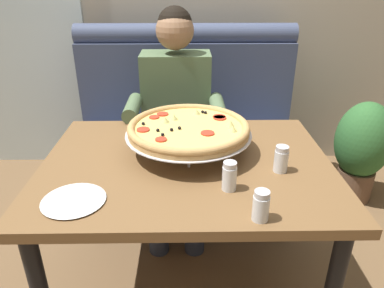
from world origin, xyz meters
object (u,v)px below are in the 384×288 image
object	(u,v)px
dining_table	(188,180)
shaker_pepper_flakes	(282,161)
plate_near_left	(75,199)
potted_plant	(363,147)
booth_bench	(187,140)
diner_main	(177,111)
pizza	(190,129)
shaker_oregano	(262,208)
shaker_parmesan	(231,178)

from	to	relation	value
dining_table	shaker_pepper_flakes	bearing A→B (deg)	-13.35
shaker_pepper_flakes	plate_near_left	bearing A→B (deg)	-165.41
dining_table	potted_plant	size ratio (longest dim) A/B	1.69
booth_bench	diner_main	xyz separation A→B (m)	(-0.06, -0.27, 0.31)
booth_bench	shaker_pepper_flakes	xyz separation A→B (m)	(0.36, -1.00, 0.38)
pizza	shaker_oregano	size ratio (longest dim) A/B	5.16
shaker_pepper_flakes	potted_plant	bearing A→B (deg)	48.28
shaker_parmesan	potted_plant	xyz separation A→B (m)	(1.01, 1.02, -0.39)
potted_plant	dining_table	bearing A→B (deg)	-145.19
shaker_oregano	plate_near_left	world-z (taller)	shaker_oregano
dining_table	shaker_parmesan	world-z (taller)	shaker_parmesan
shaker_pepper_flakes	potted_plant	world-z (taller)	shaker_pepper_flakes
booth_bench	shaker_parmesan	distance (m)	1.20
pizza	shaker_parmesan	distance (m)	0.34
dining_table	pizza	xyz separation A→B (m)	(0.01, 0.09, 0.19)
plate_near_left	pizza	bearing A→B (deg)	43.61
booth_bench	dining_table	size ratio (longest dim) A/B	1.25
potted_plant	shaker_pepper_flakes	bearing A→B (deg)	-131.72
dining_table	shaker_pepper_flakes	distance (m)	0.40
dining_table	pizza	size ratio (longest dim) A/B	2.21
diner_main	potted_plant	xyz separation A→B (m)	(1.22, 0.16, -0.32)
plate_near_left	potted_plant	xyz separation A→B (m)	(1.54, 1.09, -0.35)
booth_bench	shaker_parmesan	world-z (taller)	booth_bench
pizza	shaker_pepper_flakes	size ratio (longest dim) A/B	5.03
diner_main	shaker_pepper_flakes	xyz separation A→B (m)	(0.42, -0.74, 0.07)
potted_plant	shaker_oregano	bearing A→B (deg)	-127.97
pizza	shaker_parmesan	world-z (taller)	pizza
pizza	shaker_parmesan	bearing A→B (deg)	-65.23
pizza	potted_plant	xyz separation A→B (m)	(1.15, 0.71, -0.45)
booth_bench	shaker_oregano	distance (m)	1.38
booth_bench	shaker_oregano	bearing A→B (deg)	-80.06
dining_table	shaker_oregano	bearing A→B (deg)	-59.47
booth_bench	shaker_pepper_flakes	bearing A→B (deg)	-70.03
pizza	shaker_parmesan	xyz separation A→B (m)	(0.14, -0.31, -0.06)
booth_bench	potted_plant	world-z (taller)	booth_bench
dining_table	pizza	bearing A→B (deg)	84.53
dining_table	potted_plant	distance (m)	1.44
booth_bench	shaker_pepper_flakes	world-z (taller)	booth_bench
diner_main	shaker_oregano	xyz separation A→B (m)	(0.29, -1.04, 0.07)
plate_near_left	shaker_oregano	bearing A→B (deg)	-9.86
booth_bench	dining_table	bearing A→B (deg)	-90.00
plate_near_left	shaker_pepper_flakes	bearing A→B (deg)	14.59
dining_table	shaker_parmesan	xyz separation A→B (m)	(0.15, -0.21, 0.14)
booth_bench	shaker_pepper_flakes	size ratio (longest dim) A/B	13.89
shaker_oregano	shaker_pepper_flakes	world-z (taller)	shaker_pepper_flakes
diner_main	shaker_pepper_flakes	distance (m)	0.85
booth_bench	plate_near_left	size ratio (longest dim) A/B	6.81
shaker_oregano	dining_table	bearing A→B (deg)	120.53
diner_main	pizza	xyz separation A→B (m)	(0.07, -0.56, 0.13)
diner_main	plate_near_left	size ratio (longest dim) A/B	5.87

